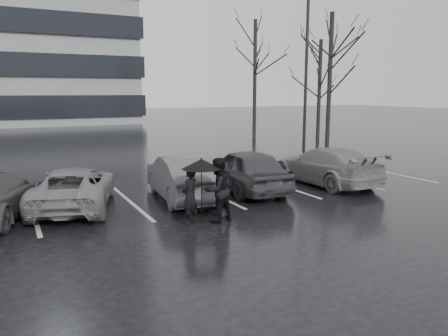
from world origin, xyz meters
TOP-DOWN VIEW (x-y plane):
  - ground at (0.00, 0.00)m, footprint 160.00×160.00m
  - car_main at (1.80, 2.17)m, footprint 2.07×4.48m
  - car_west_a at (-0.58, 2.08)m, footprint 1.97×4.48m
  - car_west_b at (-3.85, 2.46)m, footprint 3.26×4.82m
  - car_east at (5.05, 1.84)m, footprint 2.00×4.79m
  - pedestrian_left at (-1.41, -0.56)m, footprint 0.65×0.59m
  - pedestrian_right at (-0.67, -0.68)m, footprint 0.99×0.86m
  - umbrella at (-1.10, -0.62)m, footprint 1.02×1.02m
  - lamp_post at (8.54, 7.76)m, footprint 0.50×0.50m
  - stall_stripes at (-0.80, 2.50)m, footprint 19.72×5.00m
  - tree_east at (12.00, 10.00)m, footprint 0.26×0.26m
  - tree_ne at (14.50, 14.00)m, footprint 0.26×0.26m
  - tree_north at (11.00, 17.00)m, footprint 0.26×0.26m

SIDE VIEW (x-z plane):
  - ground at x=0.00m, z-range 0.00..0.00m
  - stall_stripes at x=-0.80m, z-range 0.00..0.00m
  - car_west_b at x=-3.85m, z-range 0.00..1.23m
  - car_east at x=5.05m, z-range 0.00..1.38m
  - car_west_a at x=-0.58m, z-range 0.00..1.43m
  - car_main at x=1.80m, z-range 0.00..1.49m
  - pedestrian_left at x=-1.41m, z-range 0.00..1.50m
  - pedestrian_right at x=-0.67m, z-range 0.00..1.71m
  - umbrella at x=-1.10m, z-range 0.71..2.44m
  - tree_ne at x=14.50m, z-range 0.00..7.00m
  - tree_east at x=12.00m, z-range 0.00..8.00m
  - lamp_post at x=8.54m, z-range -0.38..8.68m
  - tree_north at x=11.00m, z-range 0.00..8.50m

